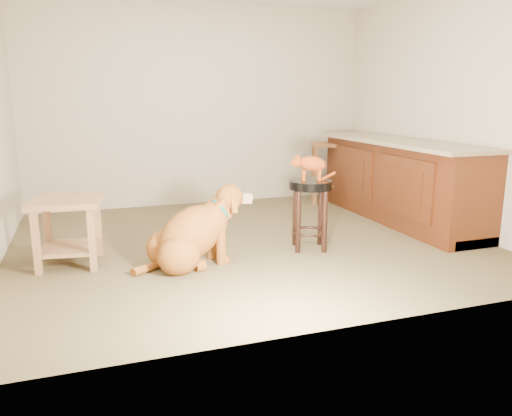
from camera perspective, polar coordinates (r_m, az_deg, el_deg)
name	(u,v)px	position (r m, az deg, el deg)	size (l,w,h in m)	color
floor	(248,242)	(5.01, -0.93, -3.89)	(4.50, 4.00, 0.01)	brown
room_shell	(247,69)	(4.81, -1.01, 15.64)	(4.54, 4.04, 2.62)	#BBAD96
cabinet_run	(399,183)	(6.03, 16.00, 2.76)	(0.70, 2.56, 0.94)	#4E220D
padded_stool	(310,201)	(4.71, 6.19, 0.84)	(0.42, 0.42, 0.66)	black
wood_stool	(327,171)	(6.88, 8.14, 4.17)	(0.57, 0.57, 0.81)	brown
side_table	(68,222)	(4.54, -20.70, -1.46)	(0.64, 0.64, 0.58)	#966B45
golden_retriever	(192,235)	(4.29, -7.28, -3.10)	(1.13, 0.62, 0.72)	brown
tabby_kitten	(310,164)	(4.65, 6.17, 4.97)	(0.44, 0.20, 0.28)	#8C330E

